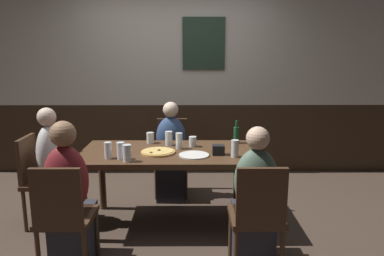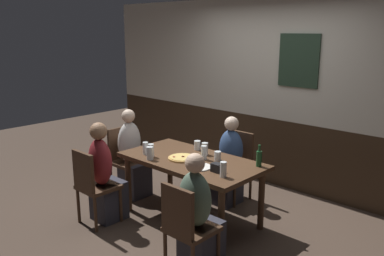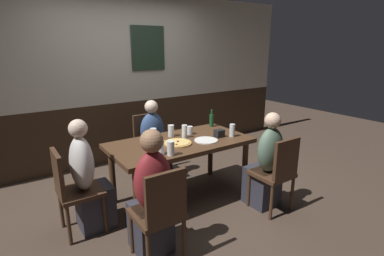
% 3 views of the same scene
% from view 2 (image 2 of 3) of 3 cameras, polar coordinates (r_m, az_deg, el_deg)
% --- Properties ---
extents(ground_plane, '(12.00, 12.00, 0.00)m').
position_cam_2_polar(ground_plane, '(4.84, -0.06, -12.74)').
color(ground_plane, '#423328').
extents(wall_back, '(6.40, 0.13, 2.60)m').
position_cam_2_polar(wall_back, '(5.71, 11.37, 4.88)').
color(wall_back, '#332316').
rests_on(wall_back, ground_plane).
extents(dining_table, '(1.64, 0.86, 0.74)m').
position_cam_2_polar(dining_table, '(4.58, -0.07, -5.40)').
color(dining_table, '#472D1C').
rests_on(dining_table, ground_plane).
extents(chair_left_near, '(0.40, 0.40, 0.88)m').
position_cam_2_polar(chair_left_near, '(4.66, -13.91, -7.60)').
color(chair_left_near, '#422B1C').
rests_on(chair_left_near, ground_plane).
extents(chair_head_west, '(0.40, 0.40, 0.88)m').
position_cam_2_polar(chair_head_west, '(5.51, -9.53, -4.00)').
color(chair_head_west, '#422B1C').
rests_on(chair_head_west, ground_plane).
extents(chair_mid_far, '(0.40, 0.40, 0.88)m').
position_cam_2_polar(chair_mid_far, '(5.25, 6.27, -4.78)').
color(chair_mid_far, '#422B1C').
rests_on(chair_mid_far, ground_plane).
extents(chair_right_near, '(0.40, 0.40, 0.88)m').
position_cam_2_polar(chair_right_near, '(3.62, -0.87, -13.58)').
color(chair_right_near, '#422B1C').
rests_on(chair_right_near, ground_plane).
extents(person_left_near, '(0.34, 0.37, 1.17)m').
position_cam_2_polar(person_left_near, '(4.74, -12.27, -7.14)').
color(person_left_near, '#2D2D38').
rests_on(person_left_near, ground_plane).
extents(person_head_west, '(0.37, 0.34, 1.16)m').
position_cam_2_polar(person_head_west, '(5.39, -8.46, -4.48)').
color(person_head_west, '#2D2D38').
rests_on(person_head_west, ground_plane).
extents(person_mid_far, '(0.34, 0.37, 1.11)m').
position_cam_2_polar(person_mid_far, '(5.14, 5.15, -5.55)').
color(person_mid_far, '#2D2D38').
rests_on(person_mid_far, ground_plane).
extents(person_right_near, '(0.34, 0.37, 1.13)m').
position_cam_2_polar(person_right_near, '(3.74, 0.91, -13.09)').
color(person_right_near, '#2D2D38').
rests_on(person_right_near, ground_plane).
extents(pizza, '(0.32, 0.32, 0.03)m').
position_cam_2_polar(pizza, '(4.56, -1.40, -4.24)').
color(pizza, tan).
rests_on(pizza, dining_table).
extents(beer_glass_tall, '(0.07, 0.07, 0.16)m').
position_cam_2_polar(beer_glass_tall, '(4.52, 1.70, -3.62)').
color(beer_glass_tall, silver).
rests_on(beer_glass_tall, dining_table).
extents(tumbler_short, '(0.08, 0.08, 0.10)m').
position_cam_2_polar(tumbler_short, '(4.51, 3.66, -4.04)').
color(tumbler_short, silver).
rests_on(tumbler_short, dining_table).
extents(pint_glass_pale, '(0.07, 0.07, 0.14)m').
position_cam_2_polar(pint_glass_pale, '(4.69, 1.83, -3.04)').
color(pint_glass_pale, silver).
rests_on(pint_glass_pale, dining_table).
extents(tumbler_water, '(0.07, 0.07, 0.15)m').
position_cam_2_polar(tumbler_water, '(4.63, -5.82, -3.31)').
color(tumbler_water, silver).
rests_on(tumbler_water, dining_table).
extents(pint_glass_amber, '(0.08, 0.08, 0.15)m').
position_cam_2_polar(pint_glass_amber, '(4.53, -5.98, -3.70)').
color(pint_glass_amber, silver).
rests_on(pint_glass_amber, dining_table).
extents(beer_glass_half, '(0.07, 0.07, 0.16)m').
position_cam_2_polar(beer_glass_half, '(4.00, 4.46, -5.99)').
color(beer_glass_half, silver).
rests_on(beer_glass_half, dining_table).
extents(pint_glass_stout, '(0.08, 0.08, 0.11)m').
position_cam_2_polar(pint_glass_stout, '(4.88, 0.76, -2.55)').
color(pint_glass_stout, silver).
rests_on(pint_glass_stout, dining_table).
extents(highball_clear, '(0.07, 0.07, 0.15)m').
position_cam_2_polar(highball_clear, '(4.73, -6.60, -3.00)').
color(highball_clear, silver).
rests_on(highball_clear, dining_table).
extents(beer_bottle_green, '(0.06, 0.06, 0.24)m').
position_cam_2_polar(beer_bottle_green, '(4.35, 9.47, -4.22)').
color(beer_bottle_green, '#194723').
rests_on(beer_bottle_green, dining_table).
extents(plate_white_large, '(0.28, 0.28, 0.01)m').
position_cam_2_polar(plate_white_large, '(4.28, 0.95, -5.54)').
color(plate_white_large, white).
rests_on(plate_white_large, dining_table).
extents(condiment_caddy, '(0.11, 0.09, 0.09)m').
position_cam_2_polar(condiment_caddy, '(4.15, 3.56, -5.61)').
color(condiment_caddy, black).
rests_on(condiment_caddy, dining_table).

